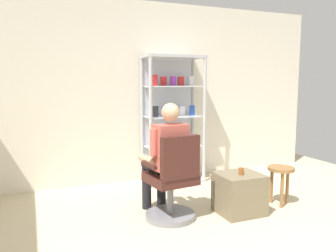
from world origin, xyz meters
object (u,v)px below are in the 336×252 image
at_px(wooden_stool, 281,175).
at_px(storage_crate, 239,194).
at_px(display_cabinet_main, 172,118).
at_px(office_chair, 173,185).
at_px(seated_shopkeeper, 166,154).
at_px(tea_glass, 241,171).

bearing_deg(wooden_stool, storage_crate, -175.63).
distance_m(display_cabinet_main, storage_crate, 1.72).
distance_m(office_chair, seated_shopkeeper, 0.36).
distance_m(display_cabinet_main, tea_glass, 1.65).
distance_m(display_cabinet_main, seated_shopkeeper, 1.43).
height_order(display_cabinet_main, wooden_stool, display_cabinet_main).
bearing_deg(storage_crate, display_cabinet_main, 97.71).
height_order(display_cabinet_main, tea_glass, display_cabinet_main).
bearing_deg(tea_glass, wooden_stool, 7.58).
bearing_deg(wooden_stool, display_cabinet_main, 119.38).
xyz_separation_m(office_chair, seated_shopkeeper, (-0.02, 0.16, 0.32)).
bearing_deg(office_chair, tea_glass, -10.48).
distance_m(office_chair, wooden_stool, 1.42).
bearing_deg(tea_glass, display_cabinet_main, 97.23).
bearing_deg(seated_shopkeeper, storage_crate, -18.43).
distance_m(seated_shopkeeper, wooden_stool, 1.49).
xyz_separation_m(display_cabinet_main, seated_shopkeeper, (-0.60, -1.27, -0.26)).
relative_size(display_cabinet_main, office_chair, 1.98).
distance_m(storage_crate, wooden_stool, 0.65).
height_order(display_cabinet_main, storage_crate, display_cabinet_main).
height_order(tea_glass, wooden_stool, tea_glass).
bearing_deg(wooden_stool, office_chair, 177.61).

